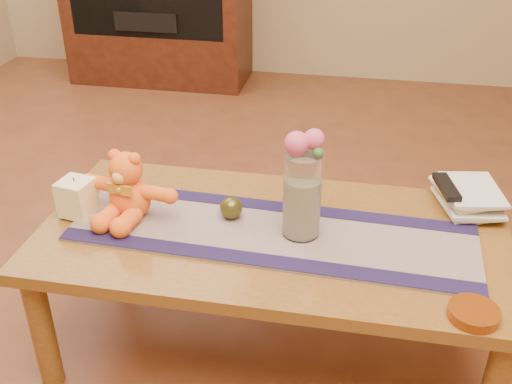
% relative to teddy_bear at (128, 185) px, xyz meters
% --- Properties ---
extents(floor, '(5.50, 5.50, 0.00)m').
position_rel_teddy_bear_xyz_m(floor, '(0.45, -0.00, -0.56)').
color(floor, '#5E2F1A').
rests_on(floor, ground).
extents(coffee_table_top, '(1.40, 0.70, 0.04)m').
position_rel_teddy_bear_xyz_m(coffee_table_top, '(0.45, -0.00, -0.13)').
color(coffee_table_top, brown).
rests_on(coffee_table_top, floor).
extents(table_leg_fl, '(0.07, 0.07, 0.41)m').
position_rel_teddy_bear_xyz_m(table_leg_fl, '(-0.19, -0.29, -0.36)').
color(table_leg_fl, brown).
rests_on(table_leg_fl, floor).
extents(table_leg_bl, '(0.07, 0.07, 0.41)m').
position_rel_teddy_bear_xyz_m(table_leg_bl, '(-0.19, 0.29, -0.36)').
color(table_leg_bl, brown).
rests_on(table_leg_bl, floor).
extents(table_leg_br, '(0.07, 0.07, 0.41)m').
position_rel_teddy_bear_xyz_m(table_leg_br, '(1.09, 0.29, -0.36)').
color(table_leg_br, brown).
rests_on(table_leg_br, floor).
extents(persian_runner, '(1.21, 0.39, 0.01)m').
position_rel_teddy_bear_xyz_m(persian_runner, '(0.45, -0.02, -0.11)').
color(persian_runner, '#1A1F4B').
rests_on(persian_runner, coffee_table_top).
extents(runner_border_near, '(1.20, 0.10, 0.00)m').
position_rel_teddy_bear_xyz_m(runner_border_near, '(0.44, -0.16, -0.10)').
color(runner_border_near, '#19133A').
rests_on(runner_border_near, persian_runner).
extents(runner_border_far, '(1.20, 0.10, 0.00)m').
position_rel_teddy_bear_xyz_m(runner_border_far, '(0.45, 0.13, -0.10)').
color(runner_border_far, '#19133A').
rests_on(runner_border_far, persian_runner).
extents(teddy_bear, '(0.34, 0.29, 0.20)m').
position_rel_teddy_bear_xyz_m(teddy_bear, '(0.00, 0.00, 0.00)').
color(teddy_bear, orange).
rests_on(teddy_bear, persian_runner).
extents(pillar_candle, '(0.11, 0.11, 0.11)m').
position_rel_teddy_bear_xyz_m(pillar_candle, '(-0.16, -0.03, -0.05)').
color(pillar_candle, '#FFF4BB').
rests_on(pillar_candle, persian_runner).
extents(candle_wick, '(0.00, 0.00, 0.01)m').
position_rel_teddy_bear_xyz_m(candle_wick, '(-0.16, -0.03, 0.02)').
color(candle_wick, black).
rests_on(candle_wick, pillar_candle).
extents(glass_vase, '(0.11, 0.11, 0.26)m').
position_rel_teddy_bear_xyz_m(glass_vase, '(0.53, -0.01, 0.03)').
color(glass_vase, silver).
rests_on(glass_vase, persian_runner).
extents(potpourri_fill, '(0.09, 0.09, 0.18)m').
position_rel_teddy_bear_xyz_m(potpourri_fill, '(0.53, -0.01, -0.01)').
color(potpourri_fill, beige).
rests_on(potpourri_fill, glass_vase).
extents(rose_left, '(0.07, 0.07, 0.07)m').
position_rel_teddy_bear_xyz_m(rose_left, '(0.51, -0.02, 0.19)').
color(rose_left, '#C84671').
rests_on(rose_left, glass_vase).
extents(rose_right, '(0.06, 0.06, 0.06)m').
position_rel_teddy_bear_xyz_m(rose_right, '(0.56, -0.01, 0.20)').
color(rose_right, '#C84671').
rests_on(rose_right, glass_vase).
extents(blue_flower_back, '(0.04, 0.04, 0.04)m').
position_rel_teddy_bear_xyz_m(blue_flower_back, '(0.54, 0.02, 0.19)').
color(blue_flower_back, '#5755B8').
rests_on(blue_flower_back, glass_vase).
extents(blue_flower_side, '(0.04, 0.04, 0.04)m').
position_rel_teddy_bear_xyz_m(blue_flower_side, '(0.50, 0.01, 0.18)').
color(blue_flower_side, '#5755B8').
rests_on(blue_flower_side, glass_vase).
extents(leaf_sprig, '(0.03, 0.03, 0.03)m').
position_rel_teddy_bear_xyz_m(leaf_sprig, '(0.57, -0.03, 0.18)').
color(leaf_sprig, '#33662D').
rests_on(leaf_sprig, glass_vase).
extents(bronze_ball, '(0.09, 0.09, 0.07)m').
position_rel_teddy_bear_xyz_m(bronze_ball, '(0.31, 0.04, -0.07)').
color(bronze_ball, '#464217').
rests_on(bronze_ball, persian_runner).
extents(book_bottom, '(0.22, 0.26, 0.02)m').
position_rel_teddy_bear_xyz_m(book_bottom, '(0.95, 0.23, -0.10)').
color(book_bottom, '#F6EBBE').
rests_on(book_bottom, coffee_table_top).
extents(book_lower, '(0.19, 0.24, 0.02)m').
position_rel_teddy_bear_xyz_m(book_lower, '(0.96, 0.22, -0.08)').
color(book_lower, '#F6EBBE').
rests_on(book_lower, book_bottom).
extents(book_upper, '(0.23, 0.26, 0.02)m').
position_rel_teddy_bear_xyz_m(book_upper, '(0.95, 0.23, -0.06)').
color(book_upper, '#F6EBBE').
rests_on(book_upper, book_lower).
extents(book_top, '(0.20, 0.25, 0.02)m').
position_rel_teddy_bear_xyz_m(book_top, '(0.96, 0.22, -0.04)').
color(book_top, '#F6EBBE').
rests_on(book_top, book_upper).
extents(tv_remote, '(0.08, 0.17, 0.02)m').
position_rel_teddy_bear_xyz_m(tv_remote, '(0.96, 0.22, -0.03)').
color(tv_remote, black).
rests_on(tv_remote, book_top).
extents(amber_dish, '(0.15, 0.15, 0.03)m').
position_rel_teddy_bear_xyz_m(amber_dish, '(0.99, -0.29, -0.10)').
color(amber_dish, '#BF5914').
rests_on(amber_dish, coffee_table_top).
extents(stereo_lower, '(0.42, 0.28, 0.12)m').
position_rel_teddy_bear_xyz_m(stereo_lower, '(-0.75, 2.35, -0.10)').
color(stereo_lower, black).
rests_on(stereo_lower, media_cabinet).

